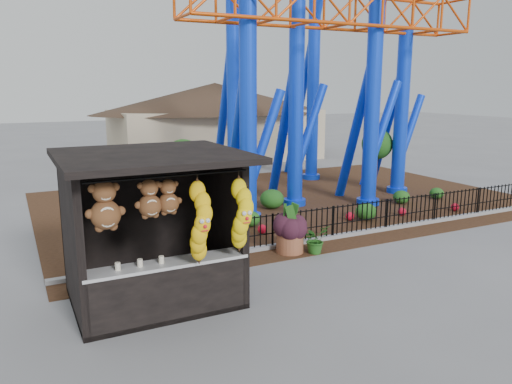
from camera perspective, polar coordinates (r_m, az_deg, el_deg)
name	(u,v)px	position (r m, az deg, el deg)	size (l,w,h in m)	color
ground	(306,294)	(11.01, 5.76, -11.49)	(120.00, 120.00, 0.00)	slate
mulch_bed	(284,201)	(19.51, 3.20, -0.98)	(18.00, 12.00, 0.02)	#331E11
curb	(366,232)	(15.50, 12.41, -4.47)	(18.00, 0.18, 0.12)	gray
prize_booth	(156,232)	(10.12, -11.40, -4.55)	(3.50, 3.40, 3.12)	black
picket_fence	(389,214)	(15.95, 15.01, -2.50)	(12.20, 0.06, 1.00)	black
roller_coaster	(309,31)	(19.90, 6.02, 17.87)	(11.00, 6.37, 10.82)	#0D3BEC
terracotta_planter	(290,242)	(13.43, 3.90, -5.67)	(0.73, 0.73, 0.62)	#965436
planter_foliage	(290,219)	(13.26, 3.94, -3.08)	(0.70, 0.70, 0.64)	black
potted_plant	(315,239)	(13.43, 6.80, -5.39)	(0.69, 0.60, 0.77)	#215017
landscaping	(329,204)	(17.88, 8.30, -1.33)	(8.93, 3.83, 0.70)	#1E4F17
pavilion	(215,109)	(30.75, -4.68, 9.47)	(15.00, 15.00, 4.80)	#BFAD8C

